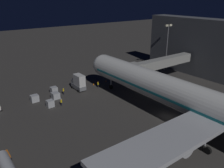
# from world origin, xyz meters

# --- Properties ---
(ground_plane) EXTENTS (320.00, 320.00, 0.00)m
(ground_plane) POSITION_xyz_m (0.00, 0.00, 0.00)
(ground_plane) COLOR #383533
(airliner_at_gate) EXTENTS (49.70, 71.33, 20.23)m
(airliner_at_gate) POSITION_xyz_m (0.00, 8.62, 5.99)
(airliner_at_gate) COLOR silver
(airliner_at_gate) RESTS_ON ground_plane
(jet_bridge) EXTENTS (24.30, 3.40, 7.60)m
(jet_bridge) POSITION_xyz_m (-12.90, -15.74, 6.07)
(jet_bridge) COLOR #9E9E99
(jet_bridge) RESTS_ON ground_plane
(apron_floodlight_mast) EXTENTS (2.90, 0.50, 15.56)m
(apron_floodlight_mast) POSITION_xyz_m (-25.50, -23.25, 9.18)
(apron_floodlight_mast) COLOR #59595E
(apron_floodlight_mast) RESTS_ON ground_plane
(fuel_tanker) EXTENTS (2.46, 6.33, 3.15)m
(fuel_tanker) POSITION_xyz_m (31.75, -2.11, 1.65)
(fuel_tanker) COLOR orange
(fuel_tanker) RESTS_ON ground_plane
(cargo_truck_aft) EXTENTS (2.36, 5.12, 4.40)m
(cargo_truck_aft) POSITION_xyz_m (7.41, -25.27, 2.15)
(cargo_truck_aft) COLOR slate
(cargo_truck_aft) RESTS_ON ground_plane
(baggage_container_near_belt) EXTENTS (1.54, 1.54, 1.61)m
(baggage_container_near_belt) POSITION_xyz_m (17.93, -19.97, 0.80)
(baggage_container_near_belt) COLOR #B7BABF
(baggage_container_near_belt) RESTS_ON ground_plane
(baggage_container_mid_row) EXTENTS (1.66, 1.59, 1.65)m
(baggage_container_mid_row) POSITION_xyz_m (13.84, -27.24, 0.82)
(baggage_container_mid_row) COLOR #B7BABF
(baggage_container_mid_row) RESTS_ON ground_plane
(baggage_container_far_row) EXTENTS (1.83, 1.51, 1.68)m
(baggage_container_far_row) POSITION_xyz_m (19.84, -24.94, 0.84)
(baggage_container_far_row) COLOR #B7BABF
(baggage_container_far_row) RESTS_ON ground_plane
(baggage_container_spare) EXTENTS (1.79, 1.89, 1.56)m
(baggage_container_spare) POSITION_xyz_m (15.01, -23.58, 0.78)
(baggage_container_spare) COLOR #B7BABF
(baggage_container_spare) RESTS_ON ground_plane
(ground_crew_near_nose_gear) EXTENTS (0.40, 0.40, 1.76)m
(ground_crew_near_nose_gear) POSITION_xyz_m (15.61, -18.95, 0.97)
(ground_crew_near_nose_gear) COLOR black
(ground_crew_near_nose_gear) RESTS_ON ground_plane
(ground_crew_by_belt_loader) EXTENTS (0.40, 0.40, 1.77)m
(ground_crew_by_belt_loader) POSITION_xyz_m (12.26, -24.77, 0.98)
(ground_crew_by_belt_loader) COLOR black
(ground_crew_by_belt_loader) RESTS_ON ground_plane
(ground_crew_marshaller_fwd) EXTENTS (0.40, 0.40, 1.79)m
(ground_crew_marshaller_fwd) POSITION_xyz_m (2.27, -23.47, 0.98)
(ground_crew_marshaller_fwd) COLOR black
(ground_crew_marshaller_fwd) RESTS_ON ground_plane
(traffic_cone_nose_port) EXTENTS (0.36, 0.36, 0.55)m
(traffic_cone_nose_port) POSITION_xyz_m (-2.20, -25.92, 0.28)
(traffic_cone_nose_port) COLOR orange
(traffic_cone_nose_port) RESTS_ON ground_plane
(traffic_cone_nose_starboard) EXTENTS (0.36, 0.36, 0.55)m
(traffic_cone_nose_starboard) POSITION_xyz_m (2.20, -25.92, 0.28)
(traffic_cone_nose_starboard) COLOR orange
(traffic_cone_nose_starboard) RESTS_ON ground_plane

